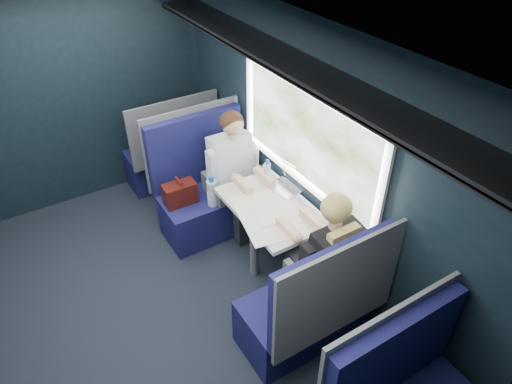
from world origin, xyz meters
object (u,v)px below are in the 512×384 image
woman (326,253)px  seat_row_front (171,153)px  laptop (290,181)px  table (269,214)px  seat_bay_far (311,308)px  cup (267,170)px  bottle_small (267,171)px  seat_bay_near (206,193)px  man (236,169)px

woman → seat_row_front: bearing=95.7°
seat_row_front → laptop: 1.76m
table → laptop: 0.38m
seat_bay_far → seat_row_front: size_ratio=1.09×
table → woman: (0.07, -0.71, 0.06)m
table → seat_bay_far: size_ratio=0.79×
seat_bay_far → cup: size_ratio=13.21×
seat_bay_far → bottle_small: seat_bay_far is taller
seat_bay_near → cup: size_ratio=13.21×
man → cup: man is taller
table → man: (0.07, 0.70, 0.06)m
table → laptop: (0.32, 0.15, 0.14)m
table → woman: bearing=-84.5°
laptop → seat_row_front: bearing=107.0°
woman → laptop: bearing=73.6°
seat_row_front → bottle_small: size_ratio=5.38×
table → seat_row_front: size_ratio=0.86×
seat_row_front → man: size_ratio=0.88×
table → woman: woman is taller
seat_bay_near → seat_row_front: 0.93m
laptop → bottle_small: (-0.11, 0.21, 0.03)m
woman → bottle_small: 1.08m
seat_bay_near → woman: woman is taller
table → cup: (0.26, 0.44, 0.12)m
woman → bottle_small: bearing=82.3°
seat_bay_near → seat_row_front: seat_bay_near is taller
woman → bottle_small: size_ratio=6.13×
man → seat_bay_far: bearing=-99.0°
seat_bay_far → man: 1.62m
seat_bay_near → cup: bearing=-43.5°
man → bottle_small: man is taller
laptop → bottle_small: 0.24m
man → woman: (0.00, -1.41, 0.01)m
seat_bay_near → cup: 0.73m
seat_bay_far → seat_bay_near: bearing=90.4°
woman → cup: 1.16m
cup → seat_bay_far: bearing=-108.6°
bottle_small → table: bearing=-120.6°
man → bottle_small: 0.39m
seat_row_front → woman: 2.54m
seat_bay_far → woman: 0.43m
seat_bay_near → seat_bay_far: size_ratio=1.00×
laptop → seat_bay_near: bearing=125.5°
seat_row_front → seat_bay_far: bearing=-90.0°
seat_row_front → laptop: (0.50, -1.65, 0.39)m
woman → laptop: (0.25, 0.86, 0.07)m
seat_bay_near → cup: (0.45, -0.43, 0.37)m
table → bottle_small: 0.45m
table → seat_row_front: 1.82m
seat_bay_far → laptop: bearing=63.9°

